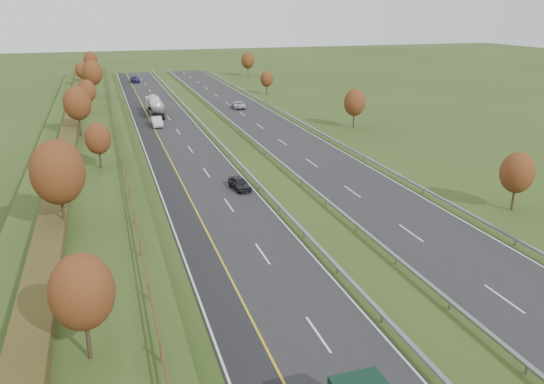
{
  "coord_description": "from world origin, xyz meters",
  "views": [
    {
      "loc": [
        -10.07,
        -14.99,
        19.21
      ],
      "look_at": [
        4.84,
        31.63,
        2.2
      ],
      "focal_mm": 35.0,
      "sensor_mm": 36.0,
      "label": 1
    }
  ],
  "objects_px": {
    "road_tanker": "(155,105)",
    "car_oncoming": "(238,105)",
    "car_silver_mid": "(157,122)",
    "car_small_far": "(135,79)",
    "car_dark_near": "(240,183)"
  },
  "relations": [
    {
      "from": "road_tanker",
      "to": "car_dark_near",
      "type": "height_order",
      "value": "road_tanker"
    },
    {
      "from": "car_dark_near",
      "to": "car_silver_mid",
      "type": "xyz_separation_m",
      "value": [
        -5.17,
        36.88,
        0.12
      ]
    },
    {
      "from": "car_silver_mid",
      "to": "car_oncoming",
      "type": "bearing_deg",
      "value": 34.78
    },
    {
      "from": "road_tanker",
      "to": "car_silver_mid",
      "type": "xyz_separation_m",
      "value": [
        -0.88,
        -10.53,
        -1.02
      ]
    },
    {
      "from": "car_small_far",
      "to": "car_oncoming",
      "type": "distance_m",
      "value": 50.21
    },
    {
      "from": "car_silver_mid",
      "to": "car_oncoming",
      "type": "height_order",
      "value": "car_silver_mid"
    },
    {
      "from": "car_small_far",
      "to": "car_dark_near",
      "type": "bearing_deg",
      "value": -91.68
    },
    {
      "from": "road_tanker",
      "to": "car_dark_near",
      "type": "bearing_deg",
      "value": -84.82
    },
    {
      "from": "car_dark_near",
      "to": "car_oncoming",
      "type": "xyz_separation_m",
      "value": [
        12.5,
        49.5,
        0.02
      ]
    },
    {
      "from": "road_tanker",
      "to": "car_dark_near",
      "type": "distance_m",
      "value": 47.61
    },
    {
      "from": "car_dark_near",
      "to": "car_silver_mid",
      "type": "distance_m",
      "value": 37.24
    },
    {
      "from": "road_tanker",
      "to": "car_oncoming",
      "type": "height_order",
      "value": "road_tanker"
    },
    {
      "from": "road_tanker",
      "to": "car_oncoming",
      "type": "xyz_separation_m",
      "value": [
        16.8,
        2.09,
        -1.12
      ]
    },
    {
      "from": "car_oncoming",
      "to": "car_dark_near",
      "type": "bearing_deg",
      "value": 81.75
    },
    {
      "from": "road_tanker",
      "to": "car_silver_mid",
      "type": "relative_size",
      "value": 2.3
    }
  ]
}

